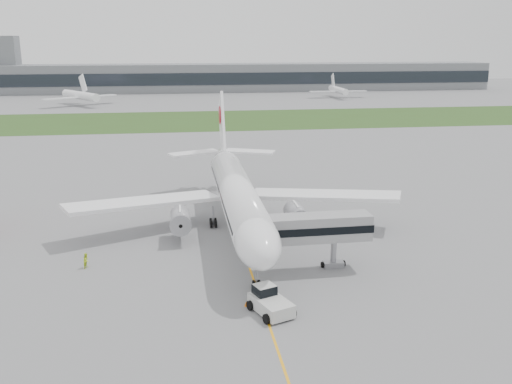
{
  "coord_description": "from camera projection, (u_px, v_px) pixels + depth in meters",
  "views": [
    {
      "loc": [
        -8.27,
        -72.45,
        26.62
      ],
      "look_at": [
        2.4,
        2.0,
        6.35
      ],
      "focal_mm": 40.0,
      "sensor_mm": 36.0,
      "label": 1
    }
  ],
  "objects": [
    {
      "name": "grass_strip",
      "position": [
        199.0,
        120.0,
        192.0
      ],
      "size": [
        600.0,
        50.0,
        0.02
      ],
      "primitive_type": "cube",
      "color": "#304C1C",
      "rests_on": "ground"
    },
    {
      "name": "safety_cone_left",
      "position": [
        246.0,
        304.0,
        58.58
      ],
      "size": [
        0.38,
        0.38,
        0.52
      ],
      "primitive_type": "cone",
      "color": "orange",
      "rests_on": "ground"
    },
    {
      "name": "terminal_building",
      "position": [
        189.0,
        78.0,
        295.19
      ],
      "size": [
        320.0,
        22.3,
        14.0
      ],
      "color": "gray",
      "rests_on": "ground"
    },
    {
      "name": "ground_crew_far",
      "position": [
        86.0,
        260.0,
        68.26
      ],
      "size": [
        0.95,
        1.08,
        1.86
      ],
      "primitive_type": "imported",
      "rotation": [
        0.0,
        0.0,
        1.25
      ],
      "color": "#C3E426",
      "rests_on": "ground"
    },
    {
      "name": "ground_crew_near",
      "position": [
        259.0,
        291.0,
        60.35
      ],
      "size": [
        0.67,
        0.55,
        1.56
      ],
      "primitive_type": "imported",
      "rotation": [
        0.0,
        0.0,
        3.5
      ],
      "color": "#B6EB27",
      "rests_on": "ground"
    },
    {
      "name": "jet_bridge",
      "position": [
        303.0,
        230.0,
        66.19
      ],
      "size": [
        15.1,
        4.58,
        6.99
      ],
      "rotation": [
        0.0,
        0.0,
        0.02
      ],
      "color": "gray",
      "rests_on": "ground"
    },
    {
      "name": "airliner",
      "position": [
        236.0,
        192.0,
        80.49
      ],
      "size": [
        48.13,
        53.95,
        17.88
      ],
      "color": "white",
      "rests_on": "ground"
    },
    {
      "name": "pushback_tug",
      "position": [
        269.0,
        301.0,
        57.15
      ],
      "size": [
        4.7,
        5.63,
        2.54
      ],
      "rotation": [
        0.0,
        0.0,
        0.37
      ],
      "color": "silver",
      "rests_on": "ground"
    },
    {
      "name": "control_tower",
      "position": [
        10.0,
        93.0,
        286.72
      ],
      "size": [
        12.0,
        12.0,
        56.0
      ],
      "primitive_type": null,
      "color": "gray",
      "rests_on": "ground"
    },
    {
      "name": "safety_cone_right",
      "position": [
        270.0,
        312.0,
        56.84
      ],
      "size": [
        0.36,
        0.36,
        0.49
      ],
      "primitive_type": "cone",
      "color": "orange",
      "rests_on": "ground"
    },
    {
      "name": "distant_aircraft_right",
      "position": [
        338.0,
        98.0,
        265.54
      ],
      "size": [
        26.98,
        23.81,
        10.3
      ],
      "primitive_type": null,
      "rotation": [
        0.0,
        0.0,
        0.0
      ],
      "color": "white",
      "rests_on": "ground"
    },
    {
      "name": "ground",
      "position": [
        241.0,
        242.0,
        77.31
      ],
      "size": [
        600.0,
        600.0,
        0.0
      ],
      "primitive_type": "plane",
      "color": "gray",
      "rests_on": "ground"
    },
    {
      "name": "apron_markings",
      "position": [
        245.0,
        255.0,
        72.53
      ],
      "size": [
        70.0,
        70.0,
        0.04
      ],
      "primitive_type": null,
      "color": "#FFA616",
      "rests_on": "ground"
    },
    {
      "name": "distant_aircraft_left",
      "position": [
        81.0,
        106.0,
        234.25
      ],
      "size": [
        41.18,
        40.23,
        11.9
      ],
      "primitive_type": null,
      "rotation": [
        0.0,
        0.0,
        0.6
      ],
      "color": "white",
      "rests_on": "ground"
    }
  ]
}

